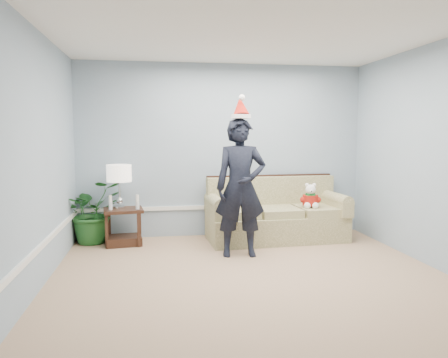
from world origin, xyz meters
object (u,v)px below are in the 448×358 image
Objects in this scene: table_lamp at (119,175)px; houseplant at (93,211)px; man at (241,188)px; teddy_bear at (311,199)px; side_table at (124,231)px; sofa at (275,217)px.

table_lamp reaches higher than houseplant.
teddy_bear is at bearing 31.95° from man.
side_table is 0.95× the size of table_lamp.
houseplant is at bearing 158.71° from table_lamp.
sofa is at bearing 53.05° from man.
sofa is 2.24× the size of houseplant.
teddy_bear is at bearing -6.78° from houseplant.
sofa reaches higher than teddy_bear.
sofa is 5.58× the size of teddy_bear.
sofa is 2.42m from table_lamp.
houseplant is 3.25m from teddy_bear.
teddy_bear is at bearing -3.70° from side_table.
side_table is 0.33× the size of man.
sofa is 2.28m from side_table.
table_lamp reaches higher than sofa.
sofa is at bearing -4.42° from houseplant.
table_lamp is at bearing 155.90° from man.
man is at bearing -133.98° from sofa.
sofa is 3.48× the size of side_table.
sofa is 3.31× the size of table_lamp.
houseplant is at bearing -176.03° from teddy_bear.
houseplant is 2.31m from man.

